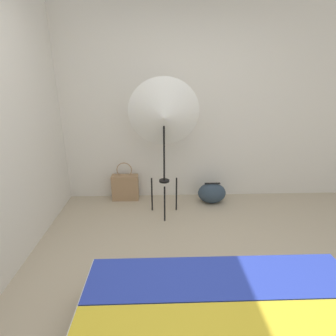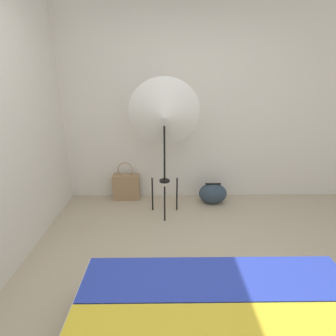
# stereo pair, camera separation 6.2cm
# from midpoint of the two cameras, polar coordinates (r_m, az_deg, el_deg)

# --- Properties ---
(ground_plane) EXTENTS (14.00, 14.00, 0.00)m
(ground_plane) POSITION_cam_midpoint_polar(r_m,az_deg,el_deg) (2.30, 6.40, -28.59)
(ground_plane) COLOR tan
(wall_back) EXTENTS (8.00, 0.05, 2.60)m
(wall_back) POSITION_cam_midpoint_polar(r_m,az_deg,el_deg) (3.64, 3.24, 13.13)
(wall_back) COLOR silver
(wall_back) RESTS_ON ground_plane
(wall_side_left) EXTENTS (0.05, 8.00, 2.60)m
(wall_side_left) POSITION_cam_midpoint_polar(r_m,az_deg,el_deg) (2.90, -29.43, 9.02)
(wall_side_left) COLOR silver
(wall_side_left) RESTS_ON ground_plane
(photo_umbrella) EXTENTS (0.84, 0.38, 1.70)m
(photo_umbrella) POSITION_cam_midpoint_polar(r_m,az_deg,el_deg) (3.06, -0.22, 11.21)
(photo_umbrella) COLOR black
(photo_umbrella) RESTS_ON ground_plane
(tote_bag) EXTENTS (0.37, 0.15, 0.56)m
(tote_bag) POSITION_cam_midpoint_polar(r_m,az_deg,el_deg) (3.82, -8.59, -4.04)
(tote_bag) COLOR #9E7A56
(tote_bag) RESTS_ON ground_plane
(duffel_bag) EXTENTS (0.39, 0.29, 0.29)m
(duffel_bag) POSITION_cam_midpoint_polar(r_m,az_deg,el_deg) (3.74, 10.19, -5.47)
(duffel_bag) COLOR #2D3D4C
(duffel_bag) RESTS_ON ground_plane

